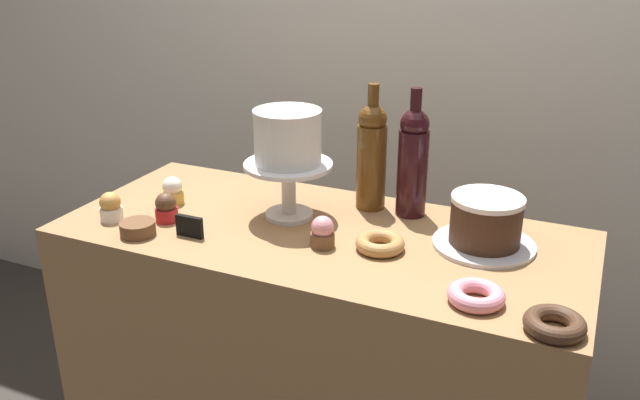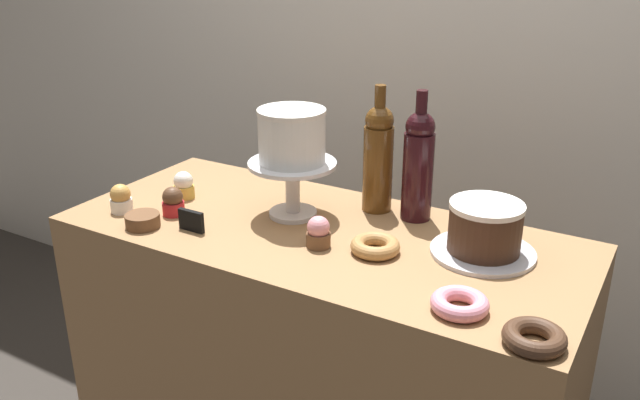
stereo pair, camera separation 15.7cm
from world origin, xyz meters
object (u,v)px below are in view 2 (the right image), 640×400
Objects in this scene: cupcake_chocolate at (173,202)px; donut_pink at (460,304)px; donut_chocolate at (534,337)px; cupcake_caramel at (121,199)px; cupcake_vanilla at (183,186)px; cookie_stack at (143,220)px; white_layer_cake at (292,136)px; price_sign_chalkboard at (191,221)px; cupcake_strawberry at (318,233)px; donut_maple at (375,246)px; wine_bottle_dark_red at (418,164)px; wine_bottle_amber at (378,156)px; chocolate_round_cake at (485,227)px; cake_stand_pedestal at (293,179)px.

cupcake_chocolate is 0.79m from donut_pink.
cupcake_caramel is at bearing 176.24° from donut_chocolate.
cupcake_vanilla is 1.00× the size of cupcake_caramel.
cupcake_chocolate is 0.88× the size of cookie_stack.
cupcake_vanilla is at bearing -171.57° from white_layer_cake.
cookie_stack is at bearing -160.33° from price_sign_chalkboard.
cupcake_vanilla is 0.86m from donut_pink.
donut_maple is (0.13, 0.04, -0.02)m from cupcake_strawberry.
cupcake_vanilla is at bearing -162.25° from wine_bottle_dark_red.
wine_bottle_amber is 2.91× the size of donut_pink.
wine_bottle_amber is at bearing 115.16° from donut_maple.
white_layer_cake is at bearing -176.52° from chocolate_round_cake.
cake_stand_pedestal is at bearing 90.00° from white_layer_cake.
donut_pink is 1.00× the size of donut_chocolate.
chocolate_round_cake is at bearing 13.35° from cupcake_chocolate.
cupcake_strawberry is 0.39m from donut_pink.
donut_maple is (-0.40, 0.19, 0.00)m from donut_chocolate.
cookie_stack is (-0.28, -0.24, -0.08)m from cake_stand_pedestal.
wine_bottle_dark_red is 2.91× the size of donut_maple.
wine_bottle_dark_red is 4.65× the size of price_sign_chalkboard.
wine_bottle_amber is at bearing 41.18° from cake_stand_pedestal.
cupcake_strawberry is 1.06× the size of price_sign_chalkboard.
cupcake_chocolate is 0.94m from donut_chocolate.
cupcake_chocolate is 0.66× the size of donut_maple.
cupcake_strawberry is 1.00× the size of cupcake_vanilla.
wine_bottle_amber is (-0.32, 0.11, 0.08)m from chocolate_round_cake.
cupcake_chocolate is at bearing -145.78° from wine_bottle_amber.
wine_bottle_dark_red is 1.00× the size of wine_bottle_amber.
chocolate_round_cake reaches higher than donut_pink.
price_sign_chalkboard is at bearing -141.60° from wine_bottle_dark_red.
chocolate_round_cake is at bearing 28.54° from donut_maple.
donut_chocolate is (0.67, -0.27, -0.19)m from white_layer_cake.
cake_stand_pedestal is 0.49m from chocolate_round_cake.
cupcake_vanilla is 0.88× the size of cookie_stack.
price_sign_chalkboard is (0.16, -0.15, -0.01)m from cupcake_vanilla.
white_layer_cake is (0.00, -0.00, 0.11)m from cake_stand_pedestal.
cupcake_vanilla is at bearing 167.24° from donut_chocolate.
wine_bottle_dark_red is 0.57m from price_sign_chalkboard.
cupcake_chocolate is 0.14m from cupcake_caramel.
cake_stand_pedestal is at bearing 27.10° from cupcake_caramel.
white_layer_cake reaches higher than cupcake_caramel.
white_layer_cake is 2.24× the size of cupcake_strawberry.
wine_bottle_amber reaches higher than donut_pink.
cupcake_chocolate is (-0.75, -0.18, -0.03)m from chocolate_round_cake.
donut_chocolate is at bearing -46.24° from wine_bottle_dark_red.
cupcake_strawberry is (-0.13, -0.26, -0.11)m from wine_bottle_dark_red.
donut_chocolate and cookie_stack have the same top height.
white_layer_cake is 0.26m from cupcake_strawberry.
cupcake_chocolate is 0.54m from donut_maple.
cupcake_chocolate is 1.06× the size of price_sign_chalkboard.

